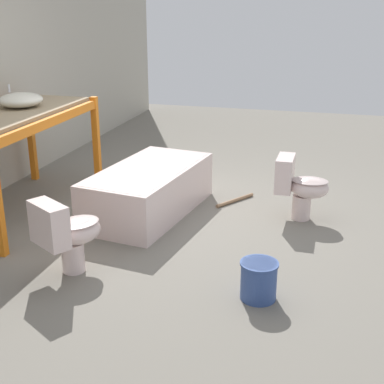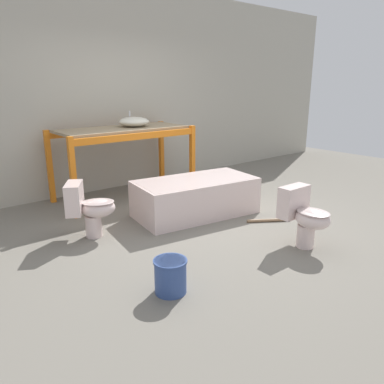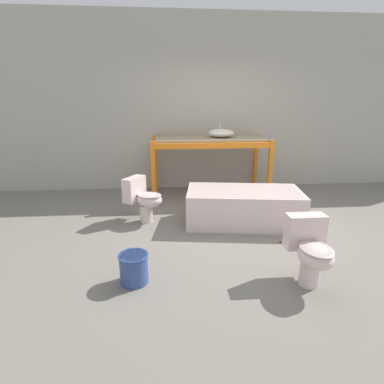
{
  "view_description": "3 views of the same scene",
  "coord_description": "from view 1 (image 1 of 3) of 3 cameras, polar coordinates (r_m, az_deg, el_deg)",
  "views": [
    {
      "loc": [
        -4.78,
        -1.55,
        2.09
      ],
      "look_at": [
        -0.66,
        -0.4,
        0.56
      ],
      "focal_mm": 50.0,
      "sensor_mm": 36.0,
      "label": 1
    },
    {
      "loc": [
        -2.91,
        -3.37,
        1.7
      ],
      "look_at": [
        -0.47,
        -0.37,
        0.57
      ],
      "focal_mm": 35.0,
      "sensor_mm": 36.0,
      "label": 2
    },
    {
      "loc": [
        -0.95,
        -3.64,
        1.68
      ],
      "look_at": [
        -0.67,
        -0.33,
        0.66
      ],
      "focal_mm": 28.0,
      "sensor_mm": 36.0,
      "label": 3
    }
  ],
  "objects": [
    {
      "name": "ground_plane",
      "position": [
        5.44,
        -2.24,
        -2.89
      ],
      "size": [
        12.0,
        12.0,
        0.0
      ],
      "primitive_type": "plane",
      "color": "slate"
    },
    {
      "name": "shelving_rack",
      "position": [
        5.68,
        -18.59,
        6.77
      ],
      "size": [
        2.02,
        0.93,
        1.06
      ],
      "color": "orange",
      "rests_on": "ground_plane"
    },
    {
      "name": "sink_basin",
      "position": [
        5.81,
        -17.81,
        9.33
      ],
      "size": [
        0.46,
        0.44,
        0.23
      ],
      "color": "silver",
      "rests_on": "shelving_rack"
    },
    {
      "name": "bathtub_main",
      "position": [
        5.53,
        -4.63,
        0.53
      ],
      "size": [
        1.67,
        1.0,
        0.48
      ],
      "rotation": [
        0.0,
        0.0,
        -0.14
      ],
      "color": "silver",
      "rests_on": "ground_plane"
    },
    {
      "name": "toilet_near",
      "position": [
        4.37,
        -13.16,
        -4.2
      ],
      "size": [
        0.62,
        0.55,
        0.64
      ],
      "rotation": [
        0.0,
        0.0,
        1.03
      ],
      "color": "silver",
      "rests_on": "ground_plane"
    },
    {
      "name": "toilet_far",
      "position": [
        5.44,
        11.38,
        0.73
      ],
      "size": [
        0.37,
        0.52,
        0.64
      ],
      "rotation": [
        0.0,
        0.0,
        -0.01
      ],
      "color": "silver",
      "rests_on": "ground_plane"
    },
    {
      "name": "bucket_white",
      "position": [
        4.02,
        7.13,
        -9.25
      ],
      "size": [
        0.29,
        0.29,
        0.29
      ],
      "color": "#334C8C",
      "rests_on": "ground_plane"
    },
    {
      "name": "loose_pipe",
      "position": [
        5.9,
        4.61,
        -0.88
      ],
      "size": [
        0.49,
        0.33,
        0.04
      ],
      "color": "#8C6B4C",
      "rests_on": "ground_plane"
    }
  ]
}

